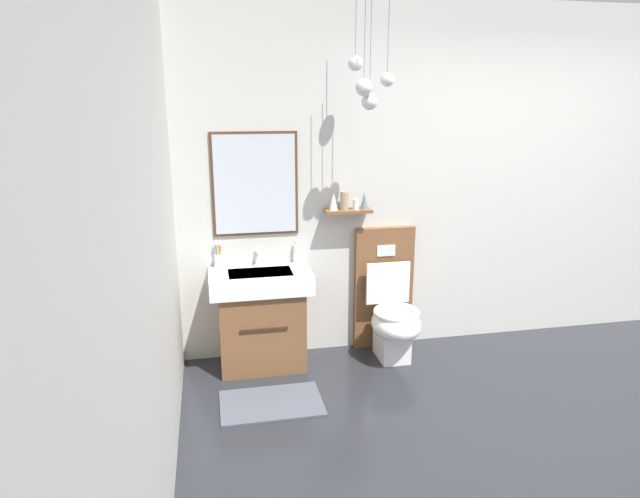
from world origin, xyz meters
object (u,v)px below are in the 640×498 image
at_px(toilet, 390,309).
at_px(soap_dispenser, 297,253).
at_px(vanity_sink_left, 261,316).
at_px(toothbrush_cup, 219,260).

relative_size(toilet, soap_dispenser, 5.64).
height_order(vanity_sink_left, toilet, toilet).
height_order(toilet, toothbrush_cup, toilet).
relative_size(vanity_sink_left, toothbrush_cup, 3.64).
distance_m(vanity_sink_left, toothbrush_cup, 0.53).
distance_m(toothbrush_cup, soap_dispenser, 0.59).
bearing_deg(toothbrush_cup, toilet, -7.07).
bearing_deg(soap_dispenser, vanity_sink_left, -151.48).
relative_size(toilet, toothbrush_cup, 4.83).
bearing_deg(vanity_sink_left, toilet, -0.38).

